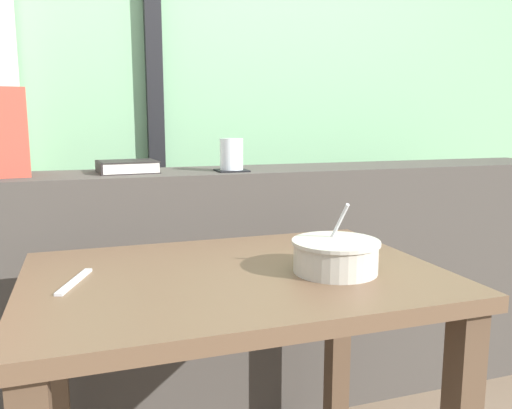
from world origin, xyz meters
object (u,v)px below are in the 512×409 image
(coaster_square, at_px, (232,170))
(fork_utensil, at_px, (74,281))
(breakfast_table, at_px, (236,325))
(juice_glass, at_px, (231,156))
(closed_book, at_px, (127,167))
(soup_bowl, at_px, (336,256))

(coaster_square, xyz_separation_m, fork_utensil, (-0.49, -0.52, -0.17))
(breakfast_table, bearing_deg, juice_glass, 74.81)
(coaster_square, bearing_deg, closed_book, 168.35)
(breakfast_table, bearing_deg, soup_bowl, -19.36)
(breakfast_table, bearing_deg, closed_book, 106.17)
(breakfast_table, height_order, soup_bowl, soup_bowl)
(coaster_square, distance_m, fork_utensil, 0.74)
(closed_book, bearing_deg, fork_utensil, -105.34)
(soup_bowl, bearing_deg, juice_glass, 95.59)
(coaster_square, distance_m, closed_book, 0.34)
(fork_utensil, bearing_deg, coaster_square, 66.99)
(juice_glass, bearing_deg, soup_bowl, -84.41)
(juice_glass, bearing_deg, closed_book, 168.35)
(closed_book, height_order, fork_utensil, closed_book)
(breakfast_table, relative_size, coaster_square, 9.18)
(closed_book, distance_m, fork_utensil, 0.64)
(soup_bowl, bearing_deg, breakfast_table, 160.64)
(coaster_square, xyz_separation_m, juice_glass, (0.00, -0.00, 0.05))
(closed_book, bearing_deg, soup_bowl, -60.61)
(coaster_square, height_order, closed_book, closed_book)
(fork_utensil, bearing_deg, juice_glass, 66.99)
(coaster_square, bearing_deg, fork_utensil, -133.27)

